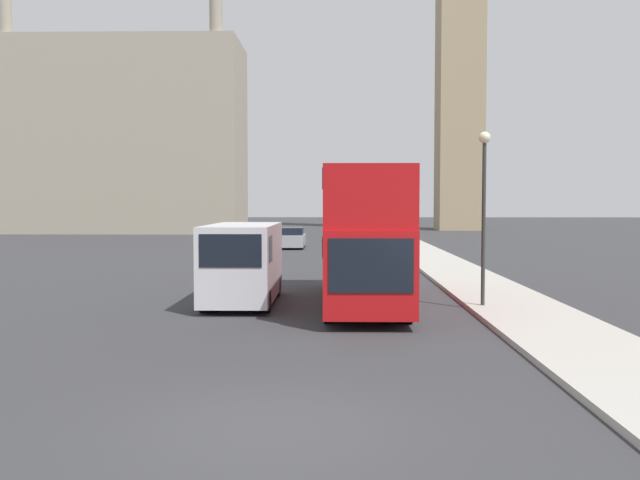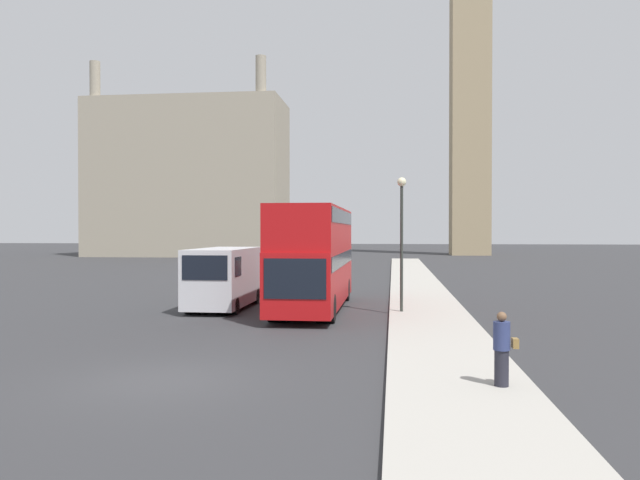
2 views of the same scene
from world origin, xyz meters
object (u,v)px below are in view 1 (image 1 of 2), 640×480
Objects in this scene: red_double_decker_bus at (363,231)px; white_van at (243,262)px; street_lamp at (484,190)px; parked_sedan at (292,239)px.

red_double_decker_bus reaches higher than white_van.
street_lamp is 1.20× the size of parked_sedan.
white_van is 1.27× the size of parked_sedan.
white_van is (-3.93, -0.08, -1.01)m from red_double_decker_bus.
red_double_decker_bus is at bearing 161.68° from street_lamp.
street_lamp is (3.66, -1.21, 1.28)m from red_double_decker_bus.
street_lamp reaches higher than white_van.
parked_sedan is at bearing 98.15° from red_double_decker_bus.
street_lamp reaches higher than parked_sedan.
parked_sedan is at bearing 104.61° from street_lamp.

